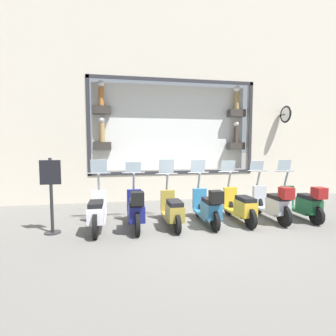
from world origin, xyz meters
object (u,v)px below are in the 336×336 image
Objects in this scene: scooter_green_0 at (303,203)px; scooter_navy_5 at (136,209)px; scooter_silver_1 at (273,203)px; shop_sign_post at (51,193)px; scooter_yellow_2 at (240,206)px; scooter_olive_4 at (172,210)px; scooter_white_6 at (97,212)px; scooter_teal_3 at (208,207)px.

scooter_navy_5 is (0.01, 4.51, 0.02)m from scooter_green_0.
scooter_silver_1 is 1.00× the size of scooter_navy_5.
scooter_silver_1 is 1.04× the size of shop_sign_post.
scooter_green_0 is at bearing -92.06° from scooter_yellow_2.
shop_sign_post reaches higher than scooter_yellow_2.
scooter_white_6 is at bearing 89.73° from scooter_olive_4.
scooter_navy_5 is at bearing 89.87° from scooter_green_0.
scooter_green_0 is 1.00× the size of scooter_teal_3.
scooter_yellow_2 is at bearing -85.97° from scooter_teal_3.
scooter_green_0 is 0.99× the size of scooter_white_6.
scooter_white_6 is at bearing 89.19° from scooter_silver_1.
scooter_olive_4 is at bearing 89.01° from scooter_green_0.
scooter_yellow_2 is 1.00× the size of scooter_teal_3.
scooter_olive_4 is at bearing 90.08° from scooter_yellow_2.
scooter_green_0 is 1.81m from scooter_yellow_2.
scooter_silver_1 is at bearing -90.05° from scooter_navy_5.
scooter_teal_3 is at bearing 89.97° from scooter_green_0.
scooter_white_6 is (0.01, 3.61, 0.02)m from scooter_yellow_2.
scooter_olive_4 reaches higher than scooter_teal_3.
scooter_olive_4 is 1.81m from scooter_white_6.
scooter_yellow_2 is 1.04× the size of shop_sign_post.
scooter_silver_1 is 3.61m from scooter_navy_5.
scooter_green_0 reaches higher than scooter_navy_5.
scooter_white_6 is at bearing -89.93° from shop_sign_post.
scooter_navy_5 is at bearing 89.95° from scooter_silver_1.
shop_sign_post is at bearing 88.94° from scooter_teal_3.
scooter_olive_4 is (0.06, 2.71, -0.06)m from scooter_silver_1.
scooter_olive_4 is 0.91m from scooter_navy_5.
scooter_yellow_2 is 2.71m from scooter_navy_5.
scooter_white_6 is (0.06, 0.90, -0.04)m from scooter_navy_5.
scooter_green_0 reaches higher than scooter_yellow_2.
scooter_yellow_2 is 1.01× the size of scooter_olive_4.
scooter_yellow_2 is at bearing 87.94° from scooter_green_0.
scooter_navy_5 is at bearing -93.83° from scooter_white_6.
scooter_white_6 is at bearing 86.17° from scooter_navy_5.
scooter_white_6 reaches higher than scooter_yellow_2.
scooter_olive_4 is (-0.00, 1.81, -0.01)m from scooter_yellow_2.
scooter_green_0 is 6.43m from shop_sign_post.
scooter_yellow_2 is (0.06, 1.81, -0.04)m from scooter_green_0.
scooter_silver_1 is (0.01, 0.90, 0.01)m from scooter_green_0.
scooter_yellow_2 is at bearing -90.06° from shop_sign_post.
scooter_teal_3 reaches higher than scooter_green_0.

